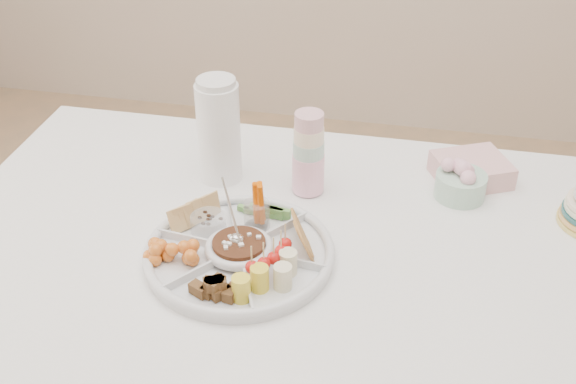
# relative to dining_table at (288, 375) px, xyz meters

# --- Properties ---
(dining_table) EXTENTS (1.52, 1.02, 0.76)m
(dining_table) POSITION_rel_dining_table_xyz_m (0.00, 0.00, 0.00)
(dining_table) COLOR white
(dining_table) RESTS_ON floor
(party_tray) EXTENTS (0.43, 0.43, 0.04)m
(party_tray) POSITION_rel_dining_table_xyz_m (-0.09, -0.05, 0.40)
(party_tray) COLOR silver
(party_tray) RESTS_ON dining_table
(bean_dip) EXTENTS (0.12, 0.12, 0.04)m
(bean_dip) POSITION_rel_dining_table_xyz_m (-0.09, -0.05, 0.41)
(bean_dip) COLOR #3F1C10
(bean_dip) RESTS_ON party_tray
(tortillas) EXTENTS (0.11, 0.11, 0.06)m
(tortillas) POSITION_rel_dining_table_xyz_m (0.03, -0.00, 0.42)
(tortillas) COLOR #9F5B29
(tortillas) RESTS_ON party_tray
(carrot_cucumber) EXTENTS (0.12, 0.12, 0.10)m
(carrot_cucumber) POSITION_rel_dining_table_xyz_m (-0.07, 0.08, 0.44)
(carrot_cucumber) COLOR #DC5400
(carrot_cucumber) RESTS_ON party_tray
(pita_raisins) EXTENTS (0.12, 0.12, 0.06)m
(pita_raisins) POSITION_rel_dining_table_xyz_m (-0.19, 0.03, 0.42)
(pita_raisins) COLOR tan
(pita_raisins) RESTS_ON party_tray
(cherries) EXTENTS (0.14, 0.14, 0.05)m
(cherries) POSITION_rel_dining_table_xyz_m (-0.21, -0.10, 0.42)
(cherries) COLOR orange
(cherries) RESTS_ON party_tray
(granola_chunks) EXTENTS (0.11, 0.11, 0.04)m
(granola_chunks) POSITION_rel_dining_table_xyz_m (-0.11, -0.18, 0.42)
(granola_chunks) COLOR #3D2D1C
(granola_chunks) RESTS_ON party_tray
(banana_tomato) EXTENTS (0.13, 0.13, 0.09)m
(banana_tomato) POSITION_rel_dining_table_xyz_m (0.01, -0.13, 0.44)
(banana_tomato) COLOR #EEDE6D
(banana_tomato) RESTS_ON party_tray
(cup_stack) EXTENTS (0.09, 0.09, 0.20)m
(cup_stack) POSITION_rel_dining_table_xyz_m (0.00, 0.22, 0.48)
(cup_stack) COLOR #B9BDB8
(cup_stack) RESTS_ON dining_table
(thermos) EXTENTS (0.12, 0.12, 0.26)m
(thermos) POSITION_rel_dining_table_xyz_m (-0.21, 0.24, 0.51)
(thermos) COLOR white
(thermos) RESTS_ON dining_table
(flower_bowl) EXTENTS (0.14, 0.14, 0.09)m
(flower_bowl) POSITION_rel_dining_table_xyz_m (0.35, 0.27, 0.42)
(flower_bowl) COLOR #B1CAC0
(flower_bowl) RESTS_ON dining_table
(napkin_stack) EXTENTS (0.21, 0.20, 0.05)m
(napkin_stack) POSITION_rel_dining_table_xyz_m (0.37, 0.35, 0.41)
(napkin_stack) COLOR beige
(napkin_stack) RESTS_ON dining_table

